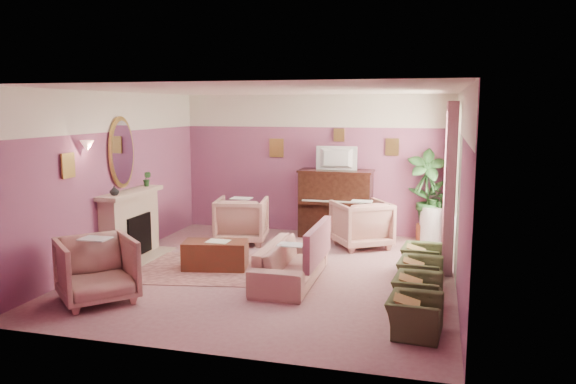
% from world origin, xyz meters
% --- Properties ---
extents(floor, '(5.50, 6.00, 0.01)m').
position_xyz_m(floor, '(0.00, 0.00, 0.00)').
color(floor, '#9D6A71').
rests_on(floor, ground).
extents(ceiling, '(5.50, 6.00, 0.01)m').
position_xyz_m(ceiling, '(0.00, 0.00, 2.80)').
color(ceiling, '#F1E4CE').
rests_on(ceiling, wall_back).
extents(wall_back, '(5.50, 0.02, 2.80)m').
position_xyz_m(wall_back, '(0.00, 3.00, 1.40)').
color(wall_back, '#6D3D62').
rests_on(wall_back, floor).
extents(wall_front, '(5.50, 0.02, 2.80)m').
position_xyz_m(wall_front, '(0.00, -3.00, 1.40)').
color(wall_front, '#6D3D62').
rests_on(wall_front, floor).
extents(wall_left, '(0.02, 6.00, 2.80)m').
position_xyz_m(wall_left, '(-2.75, 0.00, 1.40)').
color(wall_left, '#6D3D62').
rests_on(wall_left, floor).
extents(wall_right, '(0.02, 6.00, 2.80)m').
position_xyz_m(wall_right, '(2.75, 0.00, 1.40)').
color(wall_right, '#6D3D62').
rests_on(wall_right, floor).
extents(picture_rail_band, '(5.50, 0.01, 0.65)m').
position_xyz_m(picture_rail_band, '(0.00, 2.99, 2.47)').
color(picture_rail_band, white).
rests_on(picture_rail_band, wall_back).
extents(stripe_panel, '(0.01, 3.00, 2.15)m').
position_xyz_m(stripe_panel, '(2.73, 1.30, 1.07)').
color(stripe_panel, '#AEB8A1').
rests_on(stripe_panel, wall_right).
extents(fireplace_surround, '(0.30, 1.40, 1.10)m').
position_xyz_m(fireplace_surround, '(-2.59, 0.20, 0.55)').
color(fireplace_surround, '#C3A98D').
rests_on(fireplace_surround, floor).
extents(fireplace_inset, '(0.18, 0.72, 0.68)m').
position_xyz_m(fireplace_inset, '(-2.49, 0.20, 0.40)').
color(fireplace_inset, black).
rests_on(fireplace_inset, floor).
extents(fire_ember, '(0.06, 0.54, 0.10)m').
position_xyz_m(fire_ember, '(-2.45, 0.20, 0.22)').
color(fire_ember, orange).
rests_on(fire_ember, floor).
extents(mantel_shelf, '(0.40, 1.55, 0.07)m').
position_xyz_m(mantel_shelf, '(-2.56, 0.20, 1.12)').
color(mantel_shelf, '#C3A98D').
rests_on(mantel_shelf, fireplace_surround).
extents(hearth, '(0.55, 1.50, 0.02)m').
position_xyz_m(hearth, '(-2.39, 0.20, 0.01)').
color(hearth, '#C3A98D').
rests_on(hearth, floor).
extents(mirror_frame, '(0.04, 0.72, 1.20)m').
position_xyz_m(mirror_frame, '(-2.70, 0.20, 1.80)').
color(mirror_frame, '#AA8C41').
rests_on(mirror_frame, wall_left).
extents(mirror_glass, '(0.01, 0.60, 1.06)m').
position_xyz_m(mirror_glass, '(-2.67, 0.20, 1.80)').
color(mirror_glass, silver).
rests_on(mirror_glass, wall_left).
extents(sconce_shade, '(0.20, 0.20, 0.16)m').
position_xyz_m(sconce_shade, '(-2.62, -0.85, 1.98)').
color(sconce_shade, '#FFB299').
rests_on(sconce_shade, wall_left).
extents(piano, '(1.40, 0.60, 1.30)m').
position_xyz_m(piano, '(0.50, 2.68, 0.65)').
color(piano, black).
rests_on(piano, floor).
extents(piano_keyshelf, '(1.30, 0.12, 0.06)m').
position_xyz_m(piano_keyshelf, '(0.50, 2.33, 0.72)').
color(piano_keyshelf, black).
rests_on(piano_keyshelf, piano).
extents(piano_keys, '(1.20, 0.08, 0.02)m').
position_xyz_m(piano_keys, '(0.50, 2.33, 0.76)').
color(piano_keys, beige).
rests_on(piano_keys, piano).
extents(piano_top, '(1.45, 0.65, 0.04)m').
position_xyz_m(piano_top, '(0.50, 2.68, 1.31)').
color(piano_top, black).
rests_on(piano_top, piano).
extents(television, '(0.80, 0.12, 0.48)m').
position_xyz_m(television, '(0.50, 2.63, 1.60)').
color(television, black).
rests_on(television, piano).
extents(print_back_left, '(0.30, 0.03, 0.38)m').
position_xyz_m(print_back_left, '(-0.80, 2.96, 1.72)').
color(print_back_left, '#AA8C41').
rests_on(print_back_left, wall_back).
extents(print_back_right, '(0.26, 0.03, 0.34)m').
position_xyz_m(print_back_right, '(1.55, 2.96, 1.78)').
color(print_back_right, '#AA8C41').
rests_on(print_back_right, wall_back).
extents(print_back_mid, '(0.22, 0.03, 0.26)m').
position_xyz_m(print_back_mid, '(0.50, 2.96, 2.00)').
color(print_back_mid, '#AA8C41').
rests_on(print_back_mid, wall_back).
extents(print_left_wall, '(0.03, 0.28, 0.36)m').
position_xyz_m(print_left_wall, '(-2.71, -1.20, 1.72)').
color(print_left_wall, '#AA8C41').
rests_on(print_left_wall, wall_left).
extents(window_blind, '(0.03, 1.40, 1.80)m').
position_xyz_m(window_blind, '(2.70, 1.55, 1.70)').
color(window_blind, beige).
rests_on(window_blind, wall_right).
extents(curtain_left, '(0.16, 0.34, 2.60)m').
position_xyz_m(curtain_left, '(2.62, 0.63, 1.30)').
color(curtain_left, '#A15B6E').
rests_on(curtain_left, floor).
extents(curtain_right, '(0.16, 0.34, 2.60)m').
position_xyz_m(curtain_right, '(2.62, 2.47, 1.30)').
color(curtain_right, '#A15B6E').
rests_on(curtain_right, floor).
extents(pelmet, '(0.16, 2.20, 0.16)m').
position_xyz_m(pelmet, '(2.62, 1.55, 2.56)').
color(pelmet, '#A15B6E').
rests_on(pelmet, wall_right).
extents(mantel_plant, '(0.16, 0.16, 0.28)m').
position_xyz_m(mantel_plant, '(-2.55, 0.75, 1.29)').
color(mantel_plant, '#224B20').
rests_on(mantel_plant, mantel_shelf).
extents(mantel_vase, '(0.16, 0.16, 0.16)m').
position_xyz_m(mantel_vase, '(-2.55, -0.30, 1.23)').
color(mantel_vase, white).
rests_on(mantel_vase, mantel_shelf).
extents(area_rug, '(2.79, 2.23, 0.01)m').
position_xyz_m(area_rug, '(-0.90, -0.06, 0.01)').
color(area_rug, '#9F6562').
rests_on(area_rug, floor).
extents(coffee_table, '(1.08, 0.69, 0.45)m').
position_xyz_m(coffee_table, '(-0.93, -0.07, 0.23)').
color(coffee_table, '#5C2E1B').
rests_on(coffee_table, floor).
extents(table_paper, '(0.35, 0.28, 0.01)m').
position_xyz_m(table_paper, '(-0.88, -0.07, 0.46)').
color(table_paper, white).
rests_on(table_paper, coffee_table).
extents(sofa, '(0.65, 1.94, 0.78)m').
position_xyz_m(sofa, '(0.39, -0.37, 0.39)').
color(sofa, tan).
rests_on(sofa, floor).
extents(sofa_throw, '(0.10, 1.47, 0.54)m').
position_xyz_m(sofa_throw, '(0.79, -0.37, 0.60)').
color(sofa_throw, '#A15B6E').
rests_on(sofa_throw, sofa).
extents(floral_armchair_left, '(0.92, 0.92, 0.96)m').
position_xyz_m(floral_armchair_left, '(-1.13, 1.70, 0.48)').
color(floral_armchair_left, tan).
rests_on(floral_armchair_left, floor).
extents(floral_armchair_right, '(0.92, 0.92, 0.96)m').
position_xyz_m(floral_armchair_right, '(1.11, 1.94, 0.48)').
color(floral_armchair_right, tan).
rests_on(floral_armchair_right, floor).
extents(floral_armchair_front, '(0.92, 0.92, 0.96)m').
position_xyz_m(floral_armchair_front, '(-1.86, -1.88, 0.48)').
color(floral_armchair_front, tan).
rests_on(floral_armchair_front, floor).
extents(olive_chair_a, '(0.47, 0.67, 0.58)m').
position_xyz_m(olive_chair_a, '(2.24, -1.90, 0.29)').
color(olive_chair_a, '#46522D').
rests_on(olive_chair_a, floor).
extents(olive_chair_b, '(0.47, 0.67, 0.58)m').
position_xyz_m(olive_chair_b, '(2.24, -1.08, 0.29)').
color(olive_chair_b, '#46522D').
rests_on(olive_chair_b, floor).
extents(olive_chair_c, '(0.47, 0.67, 0.58)m').
position_xyz_m(olive_chair_c, '(2.24, -0.26, 0.29)').
color(olive_chair_c, '#46522D').
rests_on(olive_chair_c, floor).
extents(olive_chair_d, '(0.47, 0.67, 0.58)m').
position_xyz_m(olive_chair_d, '(2.24, 0.56, 0.29)').
color(olive_chair_d, '#46522D').
rests_on(olive_chair_d, floor).
extents(side_table, '(0.52, 0.52, 0.70)m').
position_xyz_m(side_table, '(2.39, 2.62, 0.35)').
color(side_table, silver).
rests_on(side_table, floor).
extents(side_plant_big, '(0.30, 0.30, 0.34)m').
position_xyz_m(side_plant_big, '(2.39, 2.62, 0.87)').
color(side_plant_big, '#224B20').
rests_on(side_plant_big, side_table).
extents(side_plant_small, '(0.16, 0.16, 0.28)m').
position_xyz_m(side_plant_small, '(2.51, 2.52, 0.84)').
color(side_plant_small, '#224B20').
rests_on(side_plant_small, side_table).
extents(palm_pot, '(0.34, 0.34, 0.34)m').
position_xyz_m(palm_pot, '(2.24, 2.66, 0.17)').
color(palm_pot, brown).
rests_on(palm_pot, floor).
extents(palm_plant, '(0.76, 0.76, 1.44)m').
position_xyz_m(palm_plant, '(2.24, 2.66, 1.06)').
color(palm_plant, '#224B20').
rests_on(palm_plant, palm_pot).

